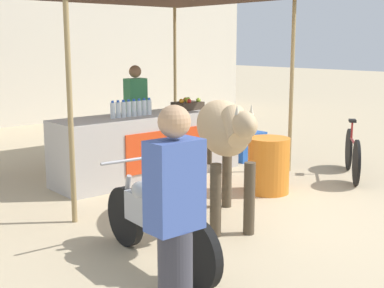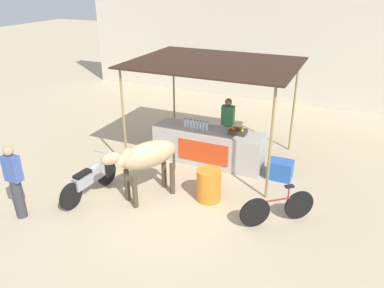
# 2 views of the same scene
# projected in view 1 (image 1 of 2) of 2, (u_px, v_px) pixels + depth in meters

# --- Properties ---
(ground_plane) EXTENTS (60.00, 60.00, 0.00)m
(ground_plane) POSITION_uv_depth(u_px,v_px,m) (257.00, 210.00, 6.50)
(ground_plane) COLOR tan
(stall_counter) EXTENTS (3.00, 0.82, 0.96)m
(stall_counter) POSITION_uv_depth(u_px,v_px,m) (150.00, 146.00, 8.05)
(stall_counter) COLOR #B2ADA8
(stall_counter) RESTS_ON ground
(stall_awning) EXTENTS (4.20, 3.20, 2.71)m
(stall_awning) POSITION_uv_depth(u_px,v_px,m) (136.00, 2.00, 7.88)
(stall_awning) COLOR #382319
(stall_awning) RESTS_ON ground
(water_bottle_row) EXTENTS (0.70, 0.07, 0.25)m
(water_bottle_row) POSITION_uv_depth(u_px,v_px,m) (131.00, 108.00, 7.68)
(water_bottle_row) COLOR silver
(water_bottle_row) RESTS_ON stall_counter
(fruit_crate) EXTENTS (0.44, 0.32, 0.18)m
(fruit_crate) POSITION_uv_depth(u_px,v_px,m) (188.00, 105.00, 8.49)
(fruit_crate) COLOR #3F3326
(fruit_crate) RESTS_ON stall_counter
(vendor_behind_counter) EXTENTS (0.34, 0.22, 1.65)m
(vendor_behind_counter) POSITION_uv_depth(u_px,v_px,m) (136.00, 115.00, 8.72)
(vendor_behind_counter) COLOR #383842
(vendor_behind_counter) RESTS_ON ground
(cooler_box) EXTENTS (0.60, 0.44, 0.48)m
(cooler_box) POSITION_uv_depth(u_px,v_px,m) (246.00, 146.00, 9.29)
(cooler_box) COLOR blue
(cooler_box) RESTS_ON ground
(water_barrel) EXTENTS (0.56, 0.56, 0.75)m
(water_barrel) POSITION_uv_depth(u_px,v_px,m) (269.00, 165.00, 7.21)
(water_barrel) COLOR orange
(water_barrel) RESTS_ON ground
(cow) EXTENTS (1.23, 1.75, 1.44)m
(cow) POSITION_uv_depth(u_px,v_px,m) (224.00, 132.00, 5.89)
(cow) COLOR tan
(cow) RESTS_ON ground
(motorcycle_parked) EXTENTS (0.55, 1.80, 0.90)m
(motorcycle_parked) POSITION_uv_depth(u_px,v_px,m) (156.00, 219.00, 4.85)
(motorcycle_parked) COLOR black
(motorcycle_parked) RESTS_ON ground
(bicycle_leaning) EXTENTS (1.31, 1.09, 0.85)m
(bicycle_leaning) POSITION_uv_depth(u_px,v_px,m) (352.00, 154.00, 8.06)
(bicycle_leaning) COLOR black
(bicycle_leaning) RESTS_ON ground
(passerby_on_street) EXTENTS (0.34, 0.22, 1.65)m
(passerby_on_street) POSITION_uv_depth(u_px,v_px,m) (175.00, 234.00, 3.28)
(passerby_on_street) COLOR #383842
(passerby_on_street) RESTS_ON ground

